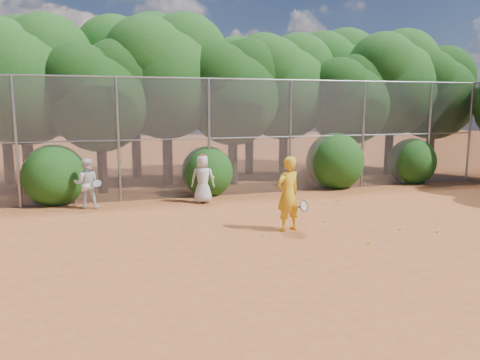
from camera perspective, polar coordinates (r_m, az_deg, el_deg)
name	(u,v)px	position (r m, az deg, el deg)	size (l,w,h in m)	color
ground	(313,241)	(11.09, 8.92, -7.34)	(80.00, 80.00, 0.00)	#A34F24
fence_back	(234,136)	(16.23, -0.76, 5.35)	(20.05, 0.09, 4.03)	gray
tree_1	(24,75)	(18.20, -24.82, 11.58)	(4.64, 4.03, 6.35)	black
tree_2	(100,92)	(17.35, -16.67, 10.28)	(3.99, 3.47, 5.47)	black
tree_3	(167,71)	(18.61, -8.89, 12.94)	(4.89, 4.26, 6.70)	black
tree_4	(234,89)	(18.54, -0.78, 11.09)	(4.19, 3.64, 5.73)	black
tree_5	(285,83)	(20.16, 5.52, 11.72)	(4.51, 3.92, 6.17)	black
tree_6	(349,97)	(20.36, 13.19, 9.86)	(3.86, 3.36, 5.29)	black
tree_7	(393,79)	(22.27, 18.14, 11.66)	(4.77, 4.14, 6.53)	black
tree_8	(434,89)	(23.22, 22.60, 10.15)	(4.25, 3.70, 5.82)	black
tree_9	(4,73)	(20.63, -26.86, 11.54)	(4.83, 4.20, 6.62)	black
tree_10	(135,69)	(20.69, -12.66, 13.08)	(5.15, 4.48, 7.06)	black
tree_11	(250,81)	(21.30, 1.28, 11.93)	(4.64, 4.03, 6.35)	black
tree_12	(334,76)	(23.69, 11.41, 12.31)	(5.02, 4.37, 6.88)	black
bush_0	(54,173)	(15.99, -21.70, 0.85)	(2.00, 2.00, 2.00)	#144310
bush_1	(207,169)	(16.41, -4.00, 1.32)	(1.80, 1.80, 1.80)	#144310
bush_2	(335,159)	(18.20, 11.50, 2.56)	(2.20, 2.20, 2.20)	#144310
bush_3	(412,159)	(20.14, 20.24, 2.37)	(1.90, 1.90, 1.90)	#144310
player_yellow	(288,194)	(11.68, 5.87, -1.71)	(0.90, 0.64, 1.87)	gold
player_teen	(203,179)	(15.02, -4.56, 0.14)	(0.86, 0.66, 1.58)	silver
player_white	(86,183)	(14.96, -18.21, -0.40)	(0.87, 0.76, 1.53)	silver
ball_0	(325,221)	(12.87, 10.34, -4.92)	(0.07, 0.07, 0.07)	#C7E229
ball_1	(326,203)	(15.15, 10.44, -2.79)	(0.07, 0.07, 0.07)	#C7E229
ball_2	(437,231)	(12.61, 22.93, -5.79)	(0.07, 0.07, 0.07)	#C7E229
ball_3	(400,229)	(12.52, 18.92, -5.66)	(0.07, 0.07, 0.07)	#C7E229
ball_4	(264,235)	(11.30, 2.93, -6.75)	(0.07, 0.07, 0.07)	#C7E229
ball_5	(338,200)	(15.71, 11.87, -2.41)	(0.07, 0.07, 0.07)	#C7E229
ball_6	(369,242)	(11.14, 15.42, -7.30)	(0.07, 0.07, 0.07)	#C7E229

